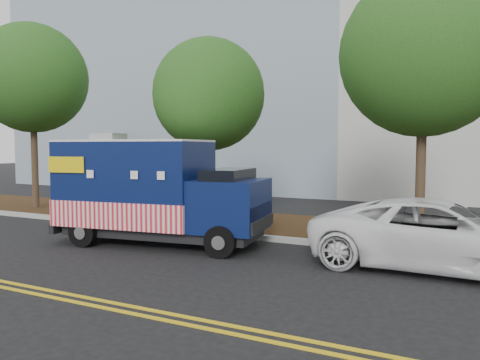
% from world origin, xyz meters
% --- Properties ---
extents(ground, '(120.00, 120.00, 0.00)m').
position_xyz_m(ground, '(0.00, 0.00, 0.00)').
color(ground, black).
rests_on(ground, ground).
extents(curb, '(120.00, 0.18, 0.15)m').
position_xyz_m(curb, '(0.00, 1.40, 0.07)').
color(curb, '#9E9E99').
rests_on(curb, ground).
extents(mulch_strip, '(120.00, 4.00, 0.15)m').
position_xyz_m(mulch_strip, '(0.00, 3.50, 0.07)').
color(mulch_strip, black).
rests_on(mulch_strip, ground).
extents(centerline_near, '(120.00, 0.10, 0.01)m').
position_xyz_m(centerline_near, '(0.00, -4.45, 0.01)').
color(centerline_near, gold).
rests_on(centerline_near, ground).
extents(tree_a, '(4.30, 4.30, 7.44)m').
position_xyz_m(tree_a, '(-7.85, 2.80, 5.28)').
color(tree_a, '#38281C').
rests_on(tree_a, ground).
extents(tree_b, '(3.62, 3.62, 6.06)m').
position_xyz_m(tree_b, '(0.20, 2.89, 4.24)').
color(tree_b, '#38281C').
rests_on(tree_b, ground).
extents(tree_c, '(4.41, 4.41, 7.23)m').
position_xyz_m(tree_c, '(6.63, 3.17, 5.02)').
color(tree_c, '#38281C').
rests_on(tree_c, ground).
extents(sign_post, '(0.06, 0.06, 2.40)m').
position_xyz_m(sign_post, '(-2.46, 1.55, 1.20)').
color(sign_post, '#473828').
rests_on(sign_post, ground).
extents(food_truck, '(5.79, 2.80, 2.93)m').
position_xyz_m(food_truck, '(0.33, -0.31, 1.33)').
color(food_truck, black).
rests_on(food_truck, ground).
extents(white_car, '(5.34, 2.54, 1.47)m').
position_xyz_m(white_car, '(7.34, 0.25, 0.74)').
color(white_car, white).
rests_on(white_car, ground).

